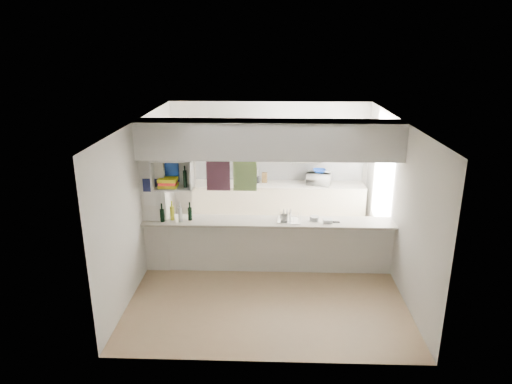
{
  "coord_description": "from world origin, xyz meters",
  "views": [
    {
      "loc": [
        0.05,
        -7.11,
        3.77
      ],
      "look_at": [
        -0.22,
        0.5,
        1.26
      ],
      "focal_mm": 32.0,
      "sensor_mm": 36.0,
      "label": 1
    }
  ],
  "objects_px": {
    "dish_rack": "(289,216)",
    "wine_bottles": "(176,214)",
    "microwave": "(319,178)",
    "bowl": "(319,171)"
  },
  "relations": [
    {
      "from": "dish_rack",
      "to": "wine_bottles",
      "type": "bearing_deg",
      "value": -172.52
    },
    {
      "from": "wine_bottles",
      "to": "dish_rack",
      "type": "bearing_deg",
      "value": 1.84
    },
    {
      "from": "microwave",
      "to": "wine_bottles",
      "type": "distance_m",
      "value": 3.35
    },
    {
      "from": "bowl",
      "to": "dish_rack",
      "type": "height_order",
      "value": "bowl"
    },
    {
      "from": "dish_rack",
      "to": "wine_bottles",
      "type": "distance_m",
      "value": 1.89
    },
    {
      "from": "microwave",
      "to": "wine_bottles",
      "type": "relative_size",
      "value": 0.93
    },
    {
      "from": "wine_bottles",
      "to": "bowl",
      "type": "bearing_deg",
      "value": 39.29
    },
    {
      "from": "bowl",
      "to": "wine_bottles",
      "type": "relative_size",
      "value": 0.52
    },
    {
      "from": "microwave",
      "to": "dish_rack",
      "type": "xyz_separation_m",
      "value": [
        -0.69,
        -2.08,
        -0.05
      ]
    },
    {
      "from": "microwave",
      "to": "wine_bottles",
      "type": "xyz_separation_m",
      "value": [
        -2.57,
        -2.14,
        -0.01
      ]
    }
  ]
}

